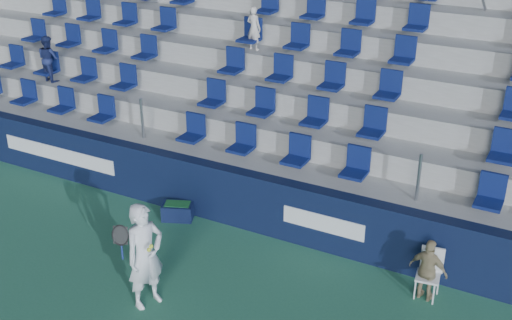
# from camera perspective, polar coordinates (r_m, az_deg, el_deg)

# --- Properties ---
(ground) EXTENTS (70.00, 70.00, 0.00)m
(ground) POSITION_cam_1_polar(r_m,az_deg,el_deg) (10.71, -8.26, -13.75)
(ground) COLOR #317253
(ground) RESTS_ON ground
(sponsor_wall) EXTENTS (24.00, 0.32, 1.20)m
(sponsor_wall) POSITION_cam_1_polar(r_m,az_deg,el_deg) (12.59, -0.04, -3.76)
(sponsor_wall) COLOR #0E1736
(sponsor_wall) RESTS_ON ground
(grandstand) EXTENTS (24.00, 8.17, 6.63)m
(grandstand) POSITION_cam_1_polar(r_m,az_deg,el_deg) (16.35, 8.49, 8.68)
(grandstand) COLOR #A8A9A3
(grandstand) RESTS_ON ground
(tennis_player) EXTENTS (0.72, 0.78, 1.84)m
(tennis_player) POSITION_cam_1_polar(r_m,az_deg,el_deg) (10.54, -9.83, -8.39)
(tennis_player) COLOR silver
(tennis_player) RESTS_ON ground
(line_judge_chair) EXTENTS (0.43, 0.44, 0.88)m
(line_judge_chair) POSITION_cam_1_polar(r_m,az_deg,el_deg) (11.21, 15.21, -9.34)
(line_judge_chair) COLOR white
(line_judge_chair) RESTS_ON ground
(line_judge) EXTENTS (0.69, 0.38, 1.12)m
(line_judge) POSITION_cam_1_polar(r_m,az_deg,el_deg) (11.06, 15.06, -9.45)
(line_judge) COLOR tan
(line_judge) RESTS_ON ground
(ball_bin) EXTENTS (0.73, 0.61, 0.35)m
(ball_bin) POSITION_cam_1_polar(r_m,az_deg,el_deg) (13.23, -6.97, -4.47)
(ball_bin) COLOR #0F183A
(ball_bin) RESTS_ON ground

